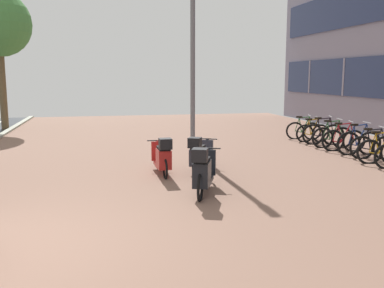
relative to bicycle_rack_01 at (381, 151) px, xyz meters
The scene contains 13 objects.
ground 8.48m from the bicycle_rack_01, 150.70° to the right, with size 21.00×40.00×0.13m.
bicycle_rack_01 is the anchor object (origin of this frame).
bicycle_rack_02 0.70m from the bicycle_rack_01, 71.58° to the left, with size 1.31×0.51×0.96m.
bicycle_rack_03 1.34m from the bicycle_rack_01, 81.45° to the left, with size 1.39×0.48×1.02m.
bicycle_rack_04 1.98m from the bicycle_rack_01, 87.59° to the left, with size 1.33×0.50×0.99m.
bicycle_rack_05 2.64m from the bicycle_rack_01, 88.16° to the left, with size 1.37×0.48×1.00m.
bicycle_rack_06 3.30m from the bicycle_rack_01, 88.02° to the left, with size 1.38×0.57×1.03m.
bicycle_rack_07 3.96m from the bicycle_rack_01, 88.95° to the left, with size 1.26×0.48×0.92m.
bicycle_rack_08 4.62m from the bicycle_rack_01, 89.40° to the left, with size 1.26×0.52×0.94m.
scooter_near 5.74m from the bicycle_rack_01, 160.04° to the right, with size 0.90×1.71×1.03m.
scooter_mid 5.94m from the bicycle_rack_01, behind, with size 0.52×1.74×0.97m.
scooter_far 4.99m from the bicycle_rack_01, behind, with size 1.00×1.52×0.93m.
lamp_post 6.05m from the bicycle_rack_01, 151.69° to the left, with size 0.20×0.52×5.95m.
Camera 1 is at (1.46, -5.87, 2.34)m, focal length 40.10 mm.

